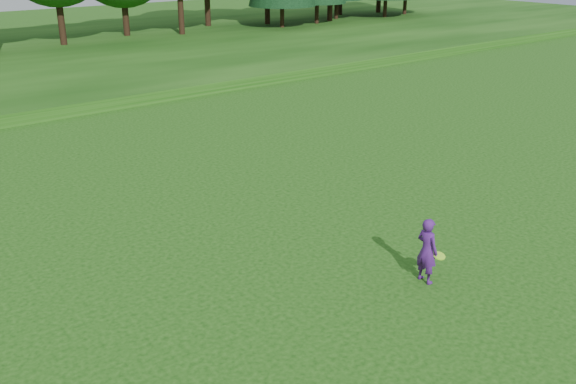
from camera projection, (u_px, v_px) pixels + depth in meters
ground at (318, 294)px, 14.76m from camera, size 140.00×140.00×0.00m
walking_path at (32, 118)px, 29.35m from camera, size 130.00×1.60×0.04m
woman at (427, 251)px, 15.05m from camera, size 0.50×0.70×1.62m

